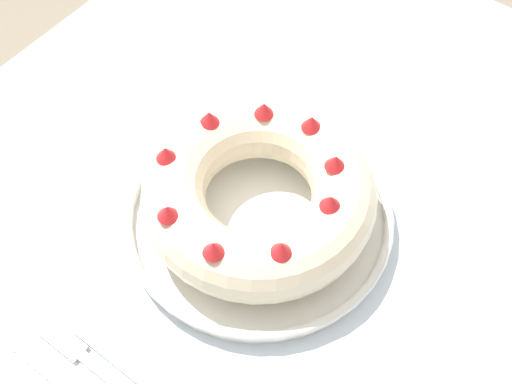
# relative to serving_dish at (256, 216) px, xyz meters

# --- Properties ---
(dining_table) EXTENTS (1.14, 0.94, 0.76)m
(dining_table) POSITION_rel_serving_dish_xyz_m (-0.01, -0.00, -0.12)
(dining_table) COLOR silver
(dining_table) RESTS_ON ground_plane
(serving_dish) EXTENTS (0.33, 0.33, 0.03)m
(serving_dish) POSITION_rel_serving_dish_xyz_m (0.00, 0.00, 0.00)
(serving_dish) COLOR white
(serving_dish) RESTS_ON dining_table
(bundt_cake) EXTENTS (0.28, 0.28, 0.09)m
(bundt_cake) POSITION_rel_serving_dish_xyz_m (-0.00, -0.00, 0.05)
(bundt_cake) COLOR beige
(bundt_cake) RESTS_ON serving_dish
(fork) EXTENTS (0.02, 0.22, 0.01)m
(fork) POSITION_rel_serving_dish_xyz_m (-0.26, 0.02, -0.01)
(fork) COLOR white
(fork) RESTS_ON dining_table
(cake_knife) EXTENTS (0.02, 0.18, 0.01)m
(cake_knife) POSITION_rel_serving_dish_xyz_m (-0.24, -0.03, -0.01)
(cake_knife) COLOR white
(cake_knife) RESTS_ON dining_table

